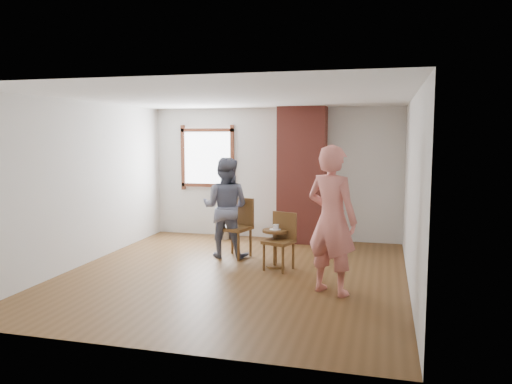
{
  "coord_description": "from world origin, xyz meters",
  "views": [
    {
      "loc": [
        2.14,
        -6.95,
        2.07
      ],
      "look_at": [
        0.13,
        0.8,
        1.15
      ],
      "focal_mm": 35.0,
      "sensor_mm": 36.0,
      "label": 1
    }
  ],
  "objects_px": {
    "side_table": "(275,242)",
    "person_pink": "(332,220)",
    "stoneware_crock": "(223,228)",
    "dining_chair_left": "(238,224)",
    "man": "(225,207)",
    "dining_chair_right": "(281,238)"
  },
  "relations": [
    {
      "from": "dining_chair_left",
      "to": "man",
      "type": "xyz_separation_m",
      "value": [
        -0.2,
        -0.07,
        0.29
      ]
    },
    {
      "from": "dining_chair_right",
      "to": "person_pink",
      "type": "relative_size",
      "value": 0.45
    },
    {
      "from": "dining_chair_left",
      "to": "person_pink",
      "type": "xyz_separation_m",
      "value": [
        1.75,
        -1.62,
        0.41
      ]
    },
    {
      "from": "stoneware_crock",
      "to": "dining_chair_left",
      "type": "relative_size",
      "value": 0.41
    },
    {
      "from": "dining_chair_left",
      "to": "man",
      "type": "height_order",
      "value": "man"
    },
    {
      "from": "dining_chair_right",
      "to": "man",
      "type": "height_order",
      "value": "man"
    },
    {
      "from": "man",
      "to": "side_table",
      "type": "bearing_deg",
      "value": 154.59
    },
    {
      "from": "stoneware_crock",
      "to": "dining_chair_left",
      "type": "bearing_deg",
      "value": -61.87
    },
    {
      "from": "dining_chair_left",
      "to": "dining_chair_right",
      "type": "height_order",
      "value": "dining_chair_left"
    },
    {
      "from": "stoneware_crock",
      "to": "man",
      "type": "height_order",
      "value": "man"
    },
    {
      "from": "stoneware_crock",
      "to": "side_table",
      "type": "xyz_separation_m",
      "value": [
        1.48,
        -1.87,
        0.2
      ]
    },
    {
      "from": "dining_chair_left",
      "to": "man",
      "type": "relative_size",
      "value": 0.59
    },
    {
      "from": "stoneware_crock",
      "to": "dining_chair_right",
      "type": "height_order",
      "value": "dining_chair_right"
    },
    {
      "from": "person_pink",
      "to": "stoneware_crock",
      "type": "bearing_deg",
      "value": -24.21
    },
    {
      "from": "stoneware_crock",
      "to": "man",
      "type": "xyz_separation_m",
      "value": [
        0.51,
        -1.4,
        0.64
      ]
    },
    {
      "from": "dining_chair_right",
      "to": "side_table",
      "type": "relative_size",
      "value": 1.46
    },
    {
      "from": "side_table",
      "to": "person_pink",
      "type": "relative_size",
      "value": 0.31
    },
    {
      "from": "dining_chair_right",
      "to": "stoneware_crock",
      "type": "bearing_deg",
      "value": 146.93
    },
    {
      "from": "dining_chair_left",
      "to": "man",
      "type": "distance_m",
      "value": 0.35
    },
    {
      "from": "dining_chair_left",
      "to": "side_table",
      "type": "height_order",
      "value": "dining_chair_left"
    },
    {
      "from": "man",
      "to": "dining_chair_left",
      "type": "bearing_deg",
      "value": -159.28
    },
    {
      "from": "side_table",
      "to": "stoneware_crock",
      "type": "bearing_deg",
      "value": 128.39
    }
  ]
}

